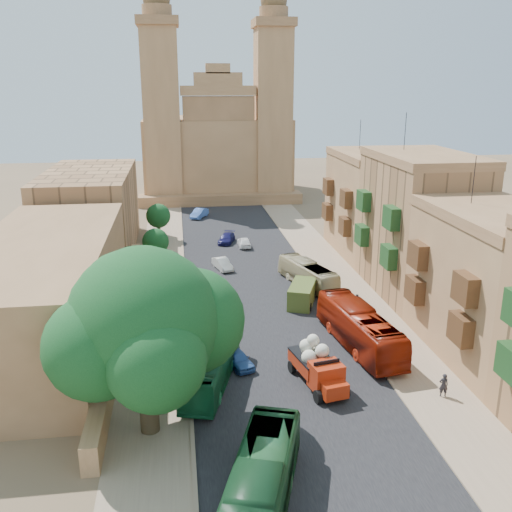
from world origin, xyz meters
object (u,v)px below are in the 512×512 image
object	(u,v)px
street_tree_d	(158,216)
bus_cream_east	(308,274)
red_truck	(318,365)
car_white_b	(244,242)
olive_pickup	(302,294)
street_tree_c	(156,242)
car_white_a	(222,264)
car_dkblue	(227,238)
ficus_tree	(146,327)
street_tree_a	(145,324)
pedestrian_a	(444,385)
church	(217,144)
car_blue_b	(199,213)
bus_green_south	(259,491)
pedestrian_c	(357,303)
bus_red_east	(359,328)
car_blue_a	(238,359)
bus_green_north	(211,365)
car_cream	(305,287)
street_tree_b	(151,271)

from	to	relation	value
street_tree_d	bus_cream_east	xyz separation A→B (m)	(15.64, -20.18, -2.03)
bus_cream_east	red_truck	bearing A→B (deg)	61.36
car_white_b	olive_pickup	bearing A→B (deg)	98.04
street_tree_c	car_white_b	distance (m)	13.27
car_white_a	car_dkblue	xyz separation A→B (m)	(1.44, 11.00, -0.02)
ficus_tree	street_tree_a	distance (m)	8.67
red_truck	pedestrian_a	world-z (taller)	red_truck
church	ficus_tree	distance (m)	75.24
car_white_a	ficus_tree	bearing A→B (deg)	-118.05
olive_pickup	red_truck	bearing A→B (deg)	-98.27
street_tree_a	car_blue_b	bearing A→B (deg)	83.12
street_tree_d	red_truck	distance (m)	41.80
car_white_a	bus_cream_east	bearing A→B (deg)	-54.31
ficus_tree	bus_cream_east	xyz separation A→B (m)	(15.04, 23.81, -5.52)
church	bus_green_south	distance (m)	83.20
red_truck	car_dkblue	world-z (taller)	red_truck
ficus_tree	olive_pickup	bearing A→B (deg)	54.72
pedestrian_c	bus_red_east	bearing A→B (deg)	-18.85
bus_green_south	car_blue_a	xyz separation A→B (m)	(0.61, 15.49, -0.96)
street_tree_a	bus_green_north	xyz separation A→B (m)	(4.54, -2.87, -2.10)
bus_green_north	car_cream	bearing A→B (deg)	73.90
street_tree_d	car_blue_b	xyz separation A→B (m)	(5.85, 12.54, -2.59)
ficus_tree	car_blue_a	distance (m)	11.35
bus_green_north	car_white_a	distance (m)	25.51
car_cream	car_blue_b	distance (m)	35.73
street_tree_a	pedestrian_a	distance (m)	21.06
bus_red_east	pedestrian_c	bearing A→B (deg)	-113.56
church	street_tree_a	size ratio (longest dim) A/B	6.98
street_tree_d	car_blue_a	bearing A→B (deg)	-79.76
street_tree_a	bus_cream_east	distance (m)	22.35
pedestrian_a	bus_red_east	bearing A→B (deg)	-58.08
street_tree_d	street_tree_c	bearing A→B (deg)	-90.00
street_tree_c	car_dkblue	xyz separation A→B (m)	(8.79, 9.47, -2.46)
street_tree_b	bus_green_north	xyz separation A→B (m)	(4.54, -14.87, -2.17)
car_blue_a	car_dkblue	world-z (taller)	car_blue_a
street_tree_b	church	bearing A→B (deg)	79.62
street_tree_d	pedestrian_a	distance (m)	47.15
street_tree_c	pedestrian_a	size ratio (longest dim) A/B	2.74
street_tree_c	olive_pickup	bearing A→B (deg)	-43.00
church	street_tree_c	size ratio (longest dim) A/B	7.92
street_tree_a	car_white_a	xyz separation A→B (m)	(7.36, 22.47, -2.86)
street_tree_c	car_white_a	distance (m)	7.90
red_truck	church	bearing A→B (deg)	91.48
bus_cream_east	car_cream	world-z (taller)	bus_cream_east
bus_cream_east	bus_green_south	bearing A→B (deg)	55.44
car_blue_b	ficus_tree	bearing A→B (deg)	-70.56
street_tree_b	olive_pickup	world-z (taller)	street_tree_b
street_tree_c	car_cream	size ratio (longest dim) A/B	1.08
street_tree_b	car_cream	world-z (taller)	street_tree_b
street_tree_a	car_white_a	distance (m)	23.82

